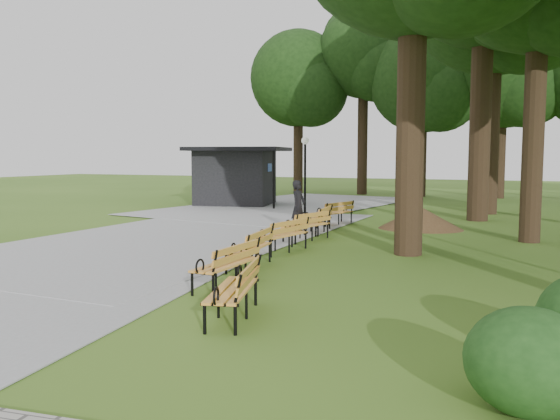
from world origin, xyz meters
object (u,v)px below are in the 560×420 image
at_px(kiosk, 235,176).
at_px(bench_1, 226,265).
at_px(lamp_post, 305,159).
at_px(dirt_mound, 420,218).
at_px(bench_5, 318,219).
at_px(bench_6, 334,213).
at_px(person, 298,206).
at_px(bench_3, 282,235).
at_px(bench_4, 306,226).
at_px(bench_2, 249,248).
at_px(bench_0, 232,290).

relative_size(kiosk, bench_1, 2.46).
bearing_deg(lamp_post, dirt_mound, -29.83).
xyz_separation_m(bench_5, bench_6, (-0.13, 2.20, 0.00)).
relative_size(person, bench_3, 0.90).
bearing_deg(bench_6, bench_1, 23.46).
bearing_deg(bench_6, bench_4, 22.98).
xyz_separation_m(person, bench_6, (0.52, 2.25, -0.41)).
bearing_deg(kiosk, bench_4, -64.33).
bearing_deg(bench_1, bench_6, -172.04).
bearing_deg(bench_5, lamp_post, -160.80).
bearing_deg(person, lamp_post, 26.31).
bearing_deg(kiosk, lamp_post, -43.12).
bearing_deg(dirt_mound, bench_3, -112.69).
bearing_deg(bench_3, bench_2, 14.57).
height_order(bench_1, bench_4, same).
distance_m(dirt_mound, bench_4, 4.85).
xyz_separation_m(bench_0, bench_2, (-1.50, 3.75, 0.00)).
relative_size(bench_0, bench_4, 1.00).
distance_m(bench_3, bench_6, 6.12).
relative_size(bench_0, bench_5, 1.00).
bearing_deg(bench_1, bench_4, -171.74).
relative_size(bench_2, bench_6, 1.00).
height_order(bench_2, bench_4, same).
bearing_deg(person, bench_5, -76.68).
relative_size(lamp_post, dirt_mound, 1.37).
height_order(bench_1, bench_6, same).
height_order(bench_2, bench_6, same).
xyz_separation_m(person, dirt_mound, (3.59, 2.35, -0.47)).
distance_m(bench_1, bench_2, 1.97).
bearing_deg(bench_1, lamp_post, -164.02).
bearing_deg(bench_4, person, -136.37).
bearing_deg(bench_2, person, -175.23).
bearing_deg(person, bench_0, -156.58).
distance_m(kiosk, bench_2, 16.54).
bearing_deg(bench_2, bench_4, 177.50).
relative_size(bench_0, bench_1, 1.00).
height_order(bench_0, bench_2, same).
height_order(lamp_post, bench_3, lamp_post).
bearing_deg(kiosk, bench_1, -74.41).
xyz_separation_m(bench_0, bench_6, (-2.10, 12.09, 0.00)).
bearing_deg(bench_6, dirt_mound, 109.57).
xyz_separation_m(kiosk, bench_6, (7.13, -6.25, -1.02)).
height_order(bench_2, bench_3, same).
relative_size(dirt_mound, bench_0, 1.26).
bearing_deg(bench_1, bench_3, -170.29).
distance_m(lamp_post, dirt_mound, 6.45).
xyz_separation_m(dirt_mound, bench_3, (-2.59, -6.20, 0.06)).
height_order(person, bench_1, person).
bearing_deg(bench_2, kiosk, -157.70).
bearing_deg(lamp_post, bench_6, -54.44).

